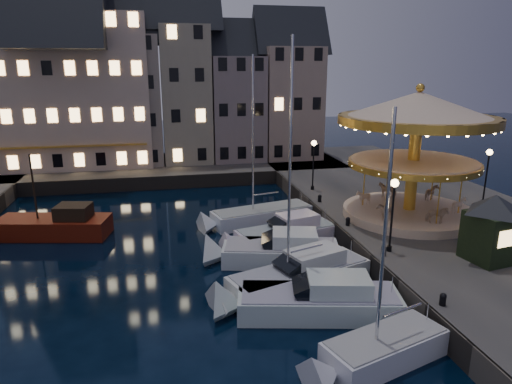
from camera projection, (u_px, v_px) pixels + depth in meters
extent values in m
plane|color=black|center=(268.00, 293.00, 23.63)|extent=(160.00, 160.00, 0.00)
cube|color=#474442|center=(444.00, 225.00, 31.85)|extent=(16.00, 56.00, 1.30)
cube|color=#474442|center=(135.00, 170.00, 48.31)|extent=(44.00, 12.00, 1.30)
cube|color=#47423A|center=(336.00, 233.00, 30.29)|extent=(0.15, 44.00, 1.30)
cube|color=#47423A|center=(154.00, 183.00, 43.04)|extent=(48.00, 0.15, 1.30)
cylinder|color=black|center=(389.00, 249.00, 25.59)|extent=(0.28, 0.28, 0.30)
cylinder|color=black|center=(392.00, 219.00, 25.12)|extent=(0.12, 0.12, 3.80)
sphere|color=#FFD18C|center=(395.00, 183.00, 24.58)|extent=(0.44, 0.44, 0.44)
cylinder|color=black|center=(312.00, 188.00, 38.33)|extent=(0.28, 0.28, 0.30)
cylinder|color=black|center=(313.00, 168.00, 37.86)|extent=(0.12, 0.12, 3.80)
sphere|color=#FFD18C|center=(314.00, 143.00, 37.31)|extent=(0.44, 0.44, 0.44)
cylinder|color=black|center=(483.00, 202.00, 34.40)|extent=(0.28, 0.28, 0.30)
cylinder|color=black|center=(486.00, 179.00, 33.94)|extent=(0.12, 0.12, 3.80)
sphere|color=#FFD18C|center=(490.00, 152.00, 33.39)|extent=(0.44, 0.44, 0.44)
cylinder|color=black|center=(443.00, 301.00, 19.80)|extent=(0.28, 0.28, 0.40)
sphere|color=black|center=(443.00, 296.00, 19.74)|extent=(0.30, 0.30, 0.30)
cylinder|color=black|center=(384.00, 252.00, 24.99)|extent=(0.28, 0.28, 0.40)
sphere|color=black|center=(384.00, 248.00, 24.93)|extent=(0.30, 0.30, 0.30)
cylinder|color=black|center=(348.00, 222.00, 29.71)|extent=(0.28, 0.28, 0.40)
sphere|color=black|center=(348.00, 219.00, 29.65)|extent=(0.30, 0.30, 0.30)
cylinder|color=black|center=(320.00, 199.00, 34.90)|extent=(0.28, 0.28, 0.40)
sphere|color=black|center=(320.00, 196.00, 34.84)|extent=(0.30, 0.30, 0.30)
cube|color=gray|center=(15.00, 112.00, 46.31)|extent=(5.00, 8.00, 11.00)
cube|color=slate|center=(71.00, 106.00, 47.24)|extent=(5.60, 8.00, 12.00)
cube|color=gray|center=(131.00, 101.00, 48.29)|extent=(6.20, 8.00, 13.00)
cube|color=gray|center=(185.00, 95.00, 49.28)|extent=(5.00, 8.00, 14.00)
cube|color=gray|center=(235.00, 108.00, 50.75)|extent=(5.60, 8.00, 11.00)
cube|color=gray|center=(288.00, 103.00, 51.79)|extent=(6.20, 8.00, 12.00)
cube|color=beige|center=(70.00, 92.00, 46.85)|extent=(16.00, 9.00, 15.00)
cube|color=silver|center=(385.00, 351.00, 18.05)|extent=(5.50, 3.46, 1.30)
cube|color=gray|center=(386.00, 336.00, 17.87)|extent=(5.21, 3.23, 0.10)
cylinder|color=silver|center=(385.00, 231.00, 16.43)|extent=(0.14, 0.14, 9.00)
cube|color=silver|center=(318.00, 305.00, 21.49)|extent=(7.90, 4.07, 1.30)
cube|color=gray|center=(319.00, 293.00, 21.31)|extent=(7.49, 3.79, 0.10)
cube|color=silver|center=(339.00, 284.00, 21.19)|extent=(3.20, 2.45, 0.80)
cube|color=black|center=(306.00, 286.00, 21.23)|extent=(1.61, 1.99, 0.98)
cube|color=silver|center=(300.00, 280.00, 24.09)|extent=(8.17, 4.78, 1.30)
cube|color=#8C909D|center=(300.00, 268.00, 23.91)|extent=(7.74, 4.47, 0.10)
cube|color=silver|center=(315.00, 257.00, 24.26)|extent=(3.39, 2.62, 0.80)
cube|color=black|center=(290.00, 265.00, 23.51)|extent=(1.76, 1.96, 1.00)
cylinder|color=silver|center=(290.00, 172.00, 22.11)|extent=(0.14, 0.14, 10.56)
cube|color=silver|center=(280.00, 255.00, 27.21)|extent=(7.26, 4.18, 1.30)
cube|color=gray|center=(281.00, 245.00, 27.03)|extent=(6.88, 3.90, 0.10)
cube|color=silver|center=(295.00, 238.00, 26.88)|extent=(2.99, 2.53, 0.80)
cube|color=black|center=(271.00, 239.00, 26.96)|extent=(1.57, 2.06, 0.93)
cube|color=silver|center=(287.00, 237.00, 30.05)|extent=(7.01, 3.78, 1.30)
cube|color=gray|center=(287.00, 228.00, 29.87)|extent=(6.64, 3.53, 0.10)
cube|color=silver|center=(297.00, 220.00, 30.09)|extent=(2.86, 2.23, 0.80)
cube|color=black|center=(280.00, 224.00, 29.55)|extent=(1.48, 1.79, 0.92)
cube|color=silver|center=(262.00, 217.00, 34.09)|extent=(7.83, 3.98, 1.30)
cube|color=gray|center=(262.00, 208.00, 33.91)|extent=(7.42, 3.72, 0.10)
cylinder|color=silver|center=(253.00, 142.00, 32.25)|extent=(0.14, 0.14, 10.11)
cube|color=#5F170A|center=(54.00, 228.00, 31.38)|extent=(7.84, 4.04, 1.50)
cube|color=black|center=(74.00, 212.00, 31.06)|extent=(2.51, 2.20, 1.00)
cylinder|color=black|center=(34.00, 187.00, 30.59)|extent=(0.12, 0.12, 4.48)
cylinder|color=beige|center=(409.00, 213.00, 31.44)|extent=(8.92, 8.92, 0.56)
cylinder|color=gold|center=(414.00, 160.00, 30.44)|extent=(0.78, 0.78, 6.91)
cylinder|color=beige|center=(413.00, 161.00, 30.47)|extent=(8.25, 8.25, 0.20)
cylinder|color=gold|center=(413.00, 164.00, 30.53)|extent=(8.56, 8.56, 0.39)
cone|color=beige|center=(419.00, 105.00, 29.49)|extent=(10.26, 10.26, 1.78)
cylinder|color=gold|center=(417.00, 120.00, 29.74)|extent=(10.26, 10.26, 0.56)
sphere|color=gold|center=(420.00, 88.00, 29.19)|extent=(0.56, 0.56, 0.56)
imported|color=beige|center=(441.00, 195.00, 32.67)|extent=(1.86, 1.35, 1.11)
cube|color=black|center=(491.00, 237.00, 24.11)|extent=(2.54, 2.54, 2.65)
pyramid|color=black|center=(497.00, 195.00, 23.49)|extent=(3.53, 3.53, 0.99)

